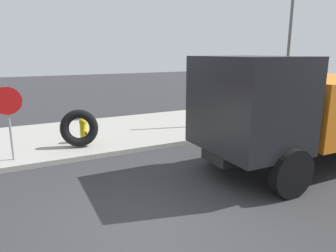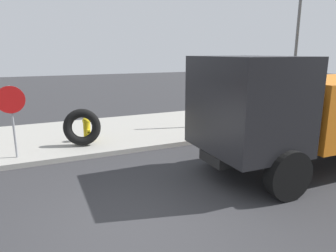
# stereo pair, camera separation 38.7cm
# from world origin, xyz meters

# --- Properties ---
(ground_plane) EXTENTS (80.00, 80.00, 0.00)m
(ground_plane) POSITION_xyz_m (0.00, 0.00, 0.00)
(ground_plane) COLOR #2D2D30
(sidewalk_curb) EXTENTS (36.00, 5.00, 0.15)m
(sidewalk_curb) POSITION_xyz_m (0.00, 6.50, 0.07)
(sidewalk_curb) COLOR #99968E
(sidewalk_curb) RESTS_ON ground
(fire_hydrant) EXTENTS (0.27, 0.61, 0.83)m
(fire_hydrant) POSITION_xyz_m (0.12, 5.46, 0.59)
(fire_hydrant) COLOR yellow
(fire_hydrant) RESTS_ON sidewalk_curb
(loose_tire) EXTENTS (1.25, 0.72, 1.21)m
(loose_tire) POSITION_xyz_m (-0.11, 4.99, 0.75)
(loose_tire) COLOR black
(loose_tire) RESTS_ON sidewalk_curb
(stop_sign) EXTENTS (0.76, 0.08, 2.05)m
(stop_sign) POSITION_xyz_m (-2.04, 4.57, 1.57)
(stop_sign) COLOR gray
(stop_sign) RESTS_ON sidewalk_curb
(dump_truck_orange) EXTENTS (7.04, 2.90, 3.00)m
(dump_truck_orange) POSITION_xyz_m (5.39, 0.84, 1.61)
(dump_truck_orange) COLOR orange
(dump_truck_orange) RESTS_ON ground
(street_light_pole) EXTENTS (0.12, 0.12, 6.91)m
(street_light_pole) POSITION_xyz_m (8.46, 4.64, 3.60)
(street_light_pole) COLOR #595B5E
(street_light_pole) RESTS_ON sidewalk_curb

